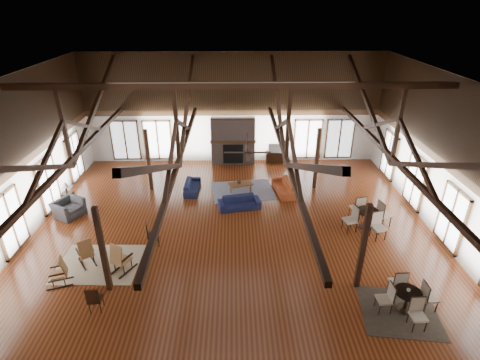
{
  "coord_description": "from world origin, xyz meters",
  "views": [
    {
      "loc": [
        0.03,
        -12.88,
        8.49
      ],
      "look_at": [
        0.29,
        1.0,
        1.67
      ],
      "focal_mm": 28.0,
      "sensor_mm": 36.0,
      "label": 1
    }
  ],
  "objects_px": {
    "coffee_table": "(241,184)",
    "sofa_navy_left": "(192,186)",
    "armchair": "(69,208)",
    "cafe_table_near": "(407,297)",
    "cafe_table_far": "(368,216)",
    "sofa_navy_front": "(239,203)",
    "sofa_orange": "(284,187)",
    "tv_console": "(276,157)"
  },
  "relations": [
    {
      "from": "coffee_table",
      "to": "sofa_navy_left",
      "type": "bearing_deg",
      "value": 158.59
    },
    {
      "from": "coffee_table",
      "to": "armchair",
      "type": "bearing_deg",
      "value": 177.07
    },
    {
      "from": "armchair",
      "to": "cafe_table_near",
      "type": "height_order",
      "value": "cafe_table_near"
    },
    {
      "from": "coffee_table",
      "to": "cafe_table_far",
      "type": "height_order",
      "value": "cafe_table_far"
    },
    {
      "from": "sofa_navy_front",
      "to": "cafe_table_far",
      "type": "relative_size",
      "value": 0.87
    },
    {
      "from": "sofa_orange",
      "to": "cafe_table_near",
      "type": "bearing_deg",
      "value": 11.16
    },
    {
      "from": "cafe_table_near",
      "to": "cafe_table_far",
      "type": "bearing_deg",
      "value": 86.64
    },
    {
      "from": "coffee_table",
      "to": "armchair",
      "type": "relative_size",
      "value": 1.1
    },
    {
      "from": "sofa_orange",
      "to": "coffee_table",
      "type": "xyz_separation_m",
      "value": [
        -2.08,
        0.13,
        0.09
      ]
    },
    {
      "from": "sofa_navy_left",
      "to": "sofa_orange",
      "type": "bearing_deg",
      "value": -90.94
    },
    {
      "from": "sofa_orange",
      "to": "cafe_table_far",
      "type": "height_order",
      "value": "cafe_table_far"
    },
    {
      "from": "sofa_orange",
      "to": "tv_console",
      "type": "bearing_deg",
      "value": 171.19
    },
    {
      "from": "sofa_navy_front",
      "to": "cafe_table_far",
      "type": "xyz_separation_m",
      "value": [
        5.14,
        -1.67,
        0.27
      ]
    },
    {
      "from": "sofa_navy_front",
      "to": "cafe_table_near",
      "type": "xyz_separation_m",
      "value": [
        4.88,
        -6.12,
        0.21
      ]
    },
    {
      "from": "sofa_navy_front",
      "to": "tv_console",
      "type": "xyz_separation_m",
      "value": [
        2.19,
        5.18,
        0.02
      ]
    },
    {
      "from": "armchair",
      "to": "cafe_table_far",
      "type": "distance_m",
      "value": 12.52
    },
    {
      "from": "cafe_table_far",
      "to": "tv_console",
      "type": "distance_m",
      "value": 7.46
    },
    {
      "from": "armchair",
      "to": "tv_console",
      "type": "distance_m",
      "value": 11.08
    },
    {
      "from": "sofa_navy_front",
      "to": "sofa_orange",
      "type": "distance_m",
      "value": 2.62
    },
    {
      "from": "sofa_navy_left",
      "to": "cafe_table_far",
      "type": "bearing_deg",
      "value": -112.34
    },
    {
      "from": "cafe_table_near",
      "to": "cafe_table_far",
      "type": "distance_m",
      "value": 4.46
    },
    {
      "from": "cafe_table_near",
      "to": "cafe_table_far",
      "type": "xyz_separation_m",
      "value": [
        0.26,
        4.46,
        0.07
      ]
    },
    {
      "from": "coffee_table",
      "to": "cafe_table_near",
      "type": "relative_size",
      "value": 0.68
    },
    {
      "from": "sofa_navy_left",
      "to": "cafe_table_far",
      "type": "xyz_separation_m",
      "value": [
        7.4,
        -3.37,
        0.3
      ]
    },
    {
      "from": "armchair",
      "to": "cafe_table_far",
      "type": "height_order",
      "value": "cafe_table_far"
    },
    {
      "from": "sofa_navy_left",
      "to": "tv_console",
      "type": "xyz_separation_m",
      "value": [
        4.44,
        3.48,
        0.05
      ]
    },
    {
      "from": "sofa_navy_left",
      "to": "tv_console",
      "type": "relative_size",
      "value": 1.44
    },
    {
      "from": "sofa_navy_left",
      "to": "sofa_orange",
      "type": "distance_m",
      "value": 4.43
    },
    {
      "from": "tv_console",
      "to": "armchair",
      "type": "bearing_deg",
      "value": -149.08
    },
    {
      "from": "sofa_navy_left",
      "to": "armchair",
      "type": "bearing_deg",
      "value": 115.73
    },
    {
      "from": "sofa_orange",
      "to": "armchair",
      "type": "relative_size",
      "value": 1.72
    },
    {
      "from": "cafe_table_near",
      "to": "tv_console",
      "type": "distance_m",
      "value": 11.62
    },
    {
      "from": "sofa_navy_left",
      "to": "tv_console",
      "type": "distance_m",
      "value": 5.65
    },
    {
      "from": "sofa_navy_left",
      "to": "cafe_table_near",
      "type": "distance_m",
      "value": 10.59
    },
    {
      "from": "sofa_orange",
      "to": "tv_console",
      "type": "height_order",
      "value": "tv_console"
    },
    {
      "from": "cafe_table_far",
      "to": "armchair",
      "type": "bearing_deg",
      "value": 174.7
    },
    {
      "from": "sofa_navy_front",
      "to": "armchair",
      "type": "bearing_deg",
      "value": 172.71
    },
    {
      "from": "cafe_table_near",
      "to": "tv_console",
      "type": "height_order",
      "value": "cafe_table_near"
    },
    {
      "from": "coffee_table",
      "to": "cafe_table_near",
      "type": "xyz_separation_m",
      "value": [
        4.79,
        -7.72,
        0.1
      ]
    },
    {
      "from": "sofa_orange",
      "to": "tv_console",
      "type": "relative_size",
      "value": 1.67
    },
    {
      "from": "sofa_navy_front",
      "to": "coffee_table",
      "type": "xyz_separation_m",
      "value": [
        0.09,
        1.59,
        0.1
      ]
    },
    {
      "from": "cafe_table_far",
      "to": "tv_console",
      "type": "xyz_separation_m",
      "value": [
        -2.96,
        6.85,
        -0.25
      ]
    }
  ]
}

